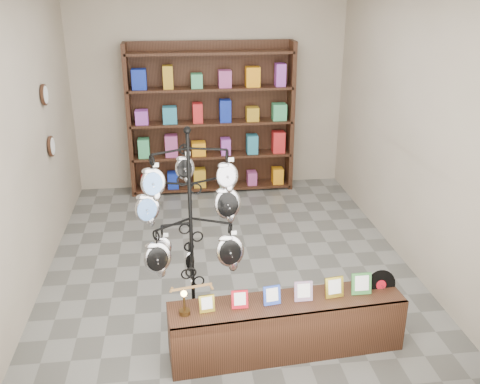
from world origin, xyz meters
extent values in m
plane|color=slate|center=(0.00, 0.00, 0.00)|extent=(5.00, 5.00, 0.00)
plane|color=#B3A590|center=(0.00, 2.50, 1.50)|extent=(4.00, 0.00, 4.00)
plane|color=#B3A590|center=(0.00, -2.50, 1.50)|extent=(4.00, 0.00, 4.00)
plane|color=#B3A590|center=(-2.00, 0.00, 1.50)|extent=(0.00, 5.00, 5.00)
plane|color=#B3A590|center=(2.00, 0.00, 1.50)|extent=(0.00, 5.00, 5.00)
cylinder|color=black|center=(-0.44, -1.22, 0.01)|extent=(0.43, 0.43, 0.03)
cylinder|color=black|center=(-0.44, -1.22, 0.93)|extent=(0.03, 0.03, 1.86)
sphere|color=black|center=(-0.44, -1.22, 1.88)|extent=(0.06, 0.06, 0.06)
ellipsoid|color=silver|center=(-0.46, -1.02, 0.59)|extent=(0.10, 0.04, 0.20)
cube|color=#A67A45|center=(-0.46, -1.48, 0.59)|extent=(0.35, 0.08, 0.04)
cube|color=black|center=(0.33, -1.64, 0.24)|extent=(2.02, 0.56, 0.49)
cube|color=gold|center=(-0.34, -1.70, 0.56)|extent=(0.13, 0.06, 0.15)
cube|color=#AD0D1A|center=(-0.07, -1.68, 0.57)|extent=(0.14, 0.06, 0.15)
cube|color=#263FA5|center=(0.20, -1.65, 0.57)|extent=(0.15, 0.06, 0.16)
cube|color=#E54C33|center=(0.47, -1.63, 0.58)|extent=(0.16, 0.07, 0.17)
cube|color=gold|center=(0.74, -1.61, 0.58)|extent=(0.17, 0.07, 0.18)
cube|color=#337233|center=(0.98, -1.59, 0.58)|extent=(0.18, 0.07, 0.19)
cylinder|color=black|center=(1.19, -1.53, 0.52)|extent=(0.28, 0.08, 0.27)
cylinder|color=#AD0D1A|center=(1.19, -1.53, 0.52)|extent=(0.09, 0.03, 0.09)
cylinder|color=#412C12|center=(-0.52, -1.71, 0.51)|extent=(0.09, 0.09, 0.04)
cylinder|color=#412C12|center=(-0.52, -1.71, 0.59)|extent=(0.02, 0.02, 0.13)
sphere|color=#FFBF59|center=(-0.52, -1.71, 0.68)|extent=(0.05, 0.05, 0.05)
cube|color=black|center=(0.00, 2.44, 1.10)|extent=(2.40, 0.04, 2.20)
cube|color=black|center=(-1.18, 2.28, 1.10)|extent=(0.06, 0.36, 2.20)
cube|color=black|center=(1.18, 2.28, 1.10)|extent=(0.06, 0.36, 2.20)
cube|color=black|center=(0.00, 2.28, 0.05)|extent=(2.36, 0.36, 0.04)
cube|color=black|center=(0.00, 2.28, 0.55)|extent=(2.36, 0.36, 0.03)
cube|color=black|center=(0.00, 2.28, 1.05)|extent=(2.36, 0.36, 0.04)
cube|color=black|center=(0.00, 2.28, 1.55)|extent=(2.36, 0.36, 0.04)
cube|color=black|center=(0.00, 2.28, 2.05)|extent=(2.36, 0.36, 0.04)
cylinder|color=black|center=(-1.97, 0.80, 1.80)|extent=(0.03, 0.24, 0.24)
cylinder|color=black|center=(-1.97, 0.80, 1.20)|extent=(0.03, 0.24, 0.24)
camera|label=1|loc=(-0.53, -5.38, 3.00)|focal=40.00mm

